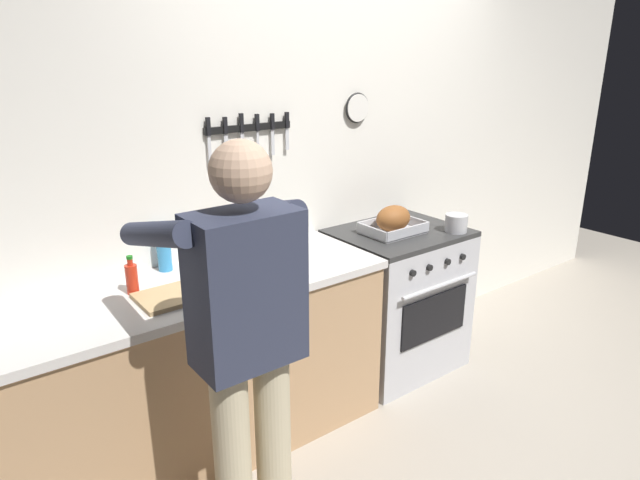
{
  "coord_description": "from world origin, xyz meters",
  "views": [
    {
      "loc": [
        -2.09,
        -1.26,
        1.92
      ],
      "look_at": [
        -0.49,
        0.85,
        1.02
      ],
      "focal_mm": 31.28,
      "sensor_mm": 36.0,
      "label": 1
    }
  ],
  "objects_px": {
    "stove": "(396,299)",
    "roasting_pan": "(393,221)",
    "bottle_hot_sauce": "(132,278)",
    "bottle_olive_oil": "(284,230)",
    "cutting_board": "(179,294)",
    "bottle_dish_soap": "(164,251)",
    "saucepan": "(456,223)",
    "person_cook": "(245,335)",
    "bottle_soy_sauce": "(227,243)"
  },
  "relations": [
    {
      "from": "stove",
      "to": "roasting_pan",
      "type": "relative_size",
      "value": 2.56
    },
    {
      "from": "bottle_hot_sauce",
      "to": "bottle_olive_oil",
      "type": "bearing_deg",
      "value": 5.97
    },
    {
      "from": "cutting_board",
      "to": "bottle_olive_oil",
      "type": "distance_m",
      "value": 0.77
    },
    {
      "from": "bottle_dish_soap",
      "to": "bottle_olive_oil",
      "type": "height_order",
      "value": "bottle_olive_oil"
    },
    {
      "from": "saucepan",
      "to": "bottle_olive_oil",
      "type": "relative_size",
      "value": 0.52
    },
    {
      "from": "saucepan",
      "to": "bottle_dish_soap",
      "type": "bearing_deg",
      "value": 164.33
    },
    {
      "from": "person_cook",
      "to": "bottle_soy_sauce",
      "type": "bearing_deg",
      "value": -27.58
    },
    {
      "from": "bottle_dish_soap",
      "to": "bottle_olive_oil",
      "type": "distance_m",
      "value": 0.65
    },
    {
      "from": "bottle_dish_soap",
      "to": "bottle_olive_oil",
      "type": "relative_size",
      "value": 0.95
    },
    {
      "from": "roasting_pan",
      "to": "person_cook",
      "type": "bearing_deg",
      "value": -154.62
    },
    {
      "from": "roasting_pan",
      "to": "bottle_soy_sauce",
      "type": "xyz_separation_m",
      "value": [
        -0.99,
        0.19,
        0.02
      ]
    },
    {
      "from": "person_cook",
      "to": "saucepan",
      "type": "xyz_separation_m",
      "value": [
        1.7,
        0.45,
        0.0
      ]
    },
    {
      "from": "bottle_hot_sauce",
      "to": "bottle_dish_soap",
      "type": "bearing_deg",
      "value": 38.2
    },
    {
      "from": "bottle_dish_soap",
      "to": "bottle_soy_sauce",
      "type": "distance_m",
      "value": 0.32
    },
    {
      "from": "person_cook",
      "to": "bottle_hot_sauce",
      "type": "xyz_separation_m",
      "value": [
        -0.15,
        0.73,
        0.02
      ]
    },
    {
      "from": "saucepan",
      "to": "bottle_olive_oil",
      "type": "height_order",
      "value": "bottle_olive_oil"
    },
    {
      "from": "roasting_pan",
      "to": "bottle_hot_sauce",
      "type": "relative_size",
      "value": 1.99
    },
    {
      "from": "cutting_board",
      "to": "roasting_pan",
      "type": "bearing_deg",
      "value": 3.5
    },
    {
      "from": "bottle_soy_sauce",
      "to": "saucepan",
      "type": "bearing_deg",
      "value": -17.0
    },
    {
      "from": "saucepan",
      "to": "bottle_soy_sauce",
      "type": "height_order",
      "value": "bottle_soy_sauce"
    },
    {
      "from": "cutting_board",
      "to": "bottle_soy_sauce",
      "type": "distance_m",
      "value": 0.49
    },
    {
      "from": "bottle_olive_oil",
      "to": "person_cook",
      "type": "bearing_deg",
      "value": -131.07
    },
    {
      "from": "person_cook",
      "to": "saucepan",
      "type": "relative_size",
      "value": 12.49
    },
    {
      "from": "person_cook",
      "to": "cutting_board",
      "type": "height_order",
      "value": "person_cook"
    },
    {
      "from": "person_cook",
      "to": "bottle_soy_sauce",
      "type": "xyz_separation_m",
      "value": [
        0.39,
        0.85,
        0.04
      ]
    },
    {
      "from": "roasting_pan",
      "to": "cutting_board",
      "type": "xyz_separation_m",
      "value": [
        -1.38,
        -0.08,
        -0.06
      ]
    },
    {
      "from": "person_cook",
      "to": "bottle_dish_soap",
      "type": "height_order",
      "value": "person_cook"
    },
    {
      "from": "stove",
      "to": "cutting_board",
      "type": "bearing_deg",
      "value": -176.46
    },
    {
      "from": "saucepan",
      "to": "bottle_hot_sauce",
      "type": "xyz_separation_m",
      "value": [
        -1.85,
        0.28,
        0.02
      ]
    },
    {
      "from": "person_cook",
      "to": "bottle_soy_sauce",
      "type": "height_order",
      "value": "person_cook"
    },
    {
      "from": "roasting_pan",
      "to": "cutting_board",
      "type": "relative_size",
      "value": 0.98
    },
    {
      "from": "bottle_dish_soap",
      "to": "bottle_hot_sauce",
      "type": "bearing_deg",
      "value": -141.8
    },
    {
      "from": "cutting_board",
      "to": "person_cook",
      "type": "bearing_deg",
      "value": -89.54
    },
    {
      "from": "person_cook",
      "to": "cutting_board",
      "type": "bearing_deg",
      "value": -2.58
    },
    {
      "from": "roasting_pan",
      "to": "bottle_olive_oil",
      "type": "bearing_deg",
      "value": 166.2
    },
    {
      "from": "bottle_dish_soap",
      "to": "saucepan",
      "type": "bearing_deg",
      "value": -15.67
    },
    {
      "from": "saucepan",
      "to": "stove",
      "type": "bearing_deg",
      "value": 140.54
    },
    {
      "from": "person_cook",
      "to": "saucepan",
      "type": "bearing_deg",
      "value": -78.3
    },
    {
      "from": "person_cook",
      "to": "roasting_pan",
      "type": "distance_m",
      "value": 1.53
    },
    {
      "from": "stove",
      "to": "person_cook",
      "type": "relative_size",
      "value": 0.54
    },
    {
      "from": "cutting_board",
      "to": "bottle_hot_sauce",
      "type": "xyz_separation_m",
      "value": [
        -0.15,
        0.16,
        0.06
      ]
    },
    {
      "from": "bottle_hot_sauce",
      "to": "bottle_dish_soap",
      "type": "xyz_separation_m",
      "value": [
        0.22,
        0.18,
        0.03
      ]
    },
    {
      "from": "stove",
      "to": "person_cook",
      "type": "distance_m",
      "value": 1.66
    },
    {
      "from": "stove",
      "to": "person_cook",
      "type": "bearing_deg",
      "value": -155.43
    },
    {
      "from": "person_cook",
      "to": "roasting_pan",
      "type": "xyz_separation_m",
      "value": [
        1.38,
        0.65,
        0.02
      ]
    },
    {
      "from": "person_cook",
      "to": "cutting_board",
      "type": "distance_m",
      "value": 0.57
    },
    {
      "from": "stove",
      "to": "roasting_pan",
      "type": "height_order",
      "value": "roasting_pan"
    },
    {
      "from": "bottle_dish_soap",
      "to": "bottle_soy_sauce",
      "type": "height_order",
      "value": "bottle_dish_soap"
    },
    {
      "from": "saucepan",
      "to": "bottle_hot_sauce",
      "type": "distance_m",
      "value": 1.87
    },
    {
      "from": "bottle_olive_oil",
      "to": "bottle_hot_sauce",
      "type": "bearing_deg",
      "value": -174.03
    }
  ]
}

